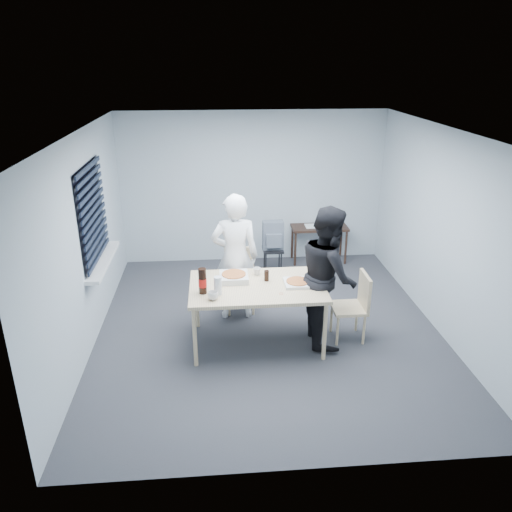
{
  "coord_description": "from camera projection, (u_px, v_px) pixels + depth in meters",
  "views": [
    {
      "loc": [
        -0.66,
        -5.85,
        3.41
      ],
      "look_at": [
        -0.16,
        0.1,
        1.01
      ],
      "focal_mm": 35.0,
      "sensor_mm": 36.0,
      "label": 1
    }
  ],
  "objects": [
    {
      "name": "soda_bottle",
      "position": [
        203.0,
        281.0,
        5.84
      ],
      "size": [
        0.1,
        0.1,
        0.31
      ],
      "rotation": [
        0.0,
        0.0,
        0.19
      ],
      "color": "black",
      "rests_on": "dining_table"
    },
    {
      "name": "person_black",
      "position": [
        328.0,
        276.0,
        6.16
      ],
      "size": [
        0.47,
        0.86,
        1.77
      ],
      "primitive_type": "imported",
      "rotation": [
        0.0,
        0.0,
        1.57
      ],
      "color": "black",
      "rests_on": "ground"
    },
    {
      "name": "pizza_box_b",
      "position": [
        298.0,
        282.0,
        6.12
      ],
      "size": [
        0.33,
        0.33,
        0.05
      ],
      "rotation": [
        0.0,
        0.0,
        0.0
      ],
      "color": "silver",
      "rests_on": "dining_table"
    },
    {
      "name": "mug_b",
      "position": [
        257.0,
        271.0,
        6.37
      ],
      "size": [
        0.1,
        0.1,
        0.09
      ],
      "primitive_type": "imported",
      "color": "silver",
      "rests_on": "dining_table"
    },
    {
      "name": "plastic_cups",
      "position": [
        218.0,
        286.0,
        5.83
      ],
      "size": [
        0.12,
        0.12,
        0.22
      ],
      "primitive_type": "cylinder",
      "rotation": [
        0.0,
        0.0,
        -0.4
      ],
      "color": "silver",
      "rests_on": "dining_table"
    },
    {
      "name": "mug_a",
      "position": [
        213.0,
        296.0,
        5.72
      ],
      "size": [
        0.17,
        0.17,
        0.1
      ],
      "primitive_type": "imported",
      "rotation": [
        0.0,
        0.0,
        0.52
      ],
      "color": "silver",
      "rests_on": "dining_table"
    },
    {
      "name": "chair_far",
      "position": [
        240.0,
        274.0,
        7.11
      ],
      "size": [
        0.42,
        0.42,
        0.89
      ],
      "color": "beige",
      "rests_on": "ground"
    },
    {
      "name": "side_table",
      "position": [
        319.0,
        231.0,
        8.72
      ],
      "size": [
        0.97,
        0.43,
        0.65
      ],
      "color": "#37211A",
      "rests_on": "ground"
    },
    {
      "name": "dining_table",
      "position": [
        257.0,
        289.0,
        6.12
      ],
      "size": [
        1.65,
        1.04,
        0.8
      ],
      "color": "beige",
      "rests_on": "ground"
    },
    {
      "name": "stool",
      "position": [
        273.0,
        255.0,
        8.25
      ],
      "size": [
        0.33,
        0.33,
        0.46
      ],
      "color": "black",
      "rests_on": "ground"
    },
    {
      "name": "rubber_band",
      "position": [
        281.0,
        294.0,
        5.88
      ],
      "size": [
        0.07,
        0.07,
        0.0
      ],
      "primitive_type": "torus",
      "rotation": [
        0.0,
        0.0,
        -0.38
      ],
      "color": "red",
      "rests_on": "dining_table"
    },
    {
      "name": "black_box",
      "position": [
        332.0,
        224.0,
        8.72
      ],
      "size": [
        0.18,
        0.15,
        0.06
      ],
      "primitive_type": "cube",
      "rotation": [
        0.0,
        0.0,
        -0.33
      ],
      "color": "black",
      "rests_on": "side_table"
    },
    {
      "name": "cola_glass",
      "position": [
        267.0,
        276.0,
        6.2
      ],
      "size": [
        0.08,
        0.08,
        0.14
      ],
      "primitive_type": "cylinder",
      "rotation": [
        0.0,
        0.0,
        -0.32
      ],
      "color": "black",
      "rests_on": "dining_table"
    },
    {
      "name": "backpack",
      "position": [
        273.0,
        236.0,
        8.11
      ],
      "size": [
        0.34,
        0.25,
        0.47
      ],
      "rotation": [
        0.0,
        0.0,
        -0.3
      ],
      "color": "slate",
      "rests_on": "stool"
    },
    {
      "name": "room",
      "position": [
        96.0,
        221.0,
        6.39
      ],
      "size": [
        5.0,
        5.0,
        5.0
      ],
      "color": "#303137",
      "rests_on": "ground"
    },
    {
      "name": "chair_right",
      "position": [
        356.0,
        302.0,
        6.31
      ],
      "size": [
        0.42,
        0.42,
        0.89
      ],
      "color": "beige",
      "rests_on": "ground"
    },
    {
      "name": "pizza_box_a",
      "position": [
        234.0,
        277.0,
        6.23
      ],
      "size": [
        0.35,
        0.35,
        0.09
      ],
      "rotation": [
        0.0,
        0.0,
        -0.36
      ],
      "color": "silver",
      "rests_on": "dining_table"
    },
    {
      "name": "person_white",
      "position": [
        235.0,
        257.0,
        6.72
      ],
      "size": [
        0.65,
        0.42,
        1.77
      ],
      "primitive_type": "imported",
      "rotation": [
        0.0,
        0.0,
        3.14
      ],
      "color": "white",
      "rests_on": "ground"
    },
    {
      "name": "papers",
      "position": [
        311.0,
        226.0,
        8.7
      ],
      "size": [
        0.26,
        0.31,
        0.0
      ],
      "primitive_type": "cube",
      "rotation": [
        0.0,
        0.0,
        -0.25
      ],
      "color": "white",
      "rests_on": "side_table"
    }
  ]
}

